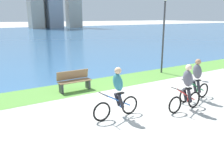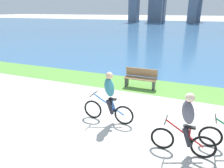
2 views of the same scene
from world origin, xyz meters
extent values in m
plane|color=#B2AFA8|center=(0.00, 0.00, 0.00)|extent=(300.00, 300.00, 0.00)
cube|color=#59933D|center=(0.00, 3.11, 0.00)|extent=(120.00, 2.15, 0.01)
torus|color=black|center=(-1.85, -0.72, 0.32)|extent=(0.64, 0.06, 0.64)
torus|color=black|center=(-0.75, -0.72, 0.32)|extent=(0.64, 0.06, 0.64)
cylinder|color=blue|center=(-1.27, -0.72, 0.61)|extent=(1.07, 0.04, 0.61)
cylinder|color=blue|center=(-1.13, -0.72, 0.56)|extent=(0.04, 0.04, 0.47)
cube|color=black|center=(-1.13, -0.72, 0.81)|extent=(0.24, 0.10, 0.05)
cylinder|color=black|center=(-1.80, -0.72, 0.89)|extent=(0.03, 0.52, 0.03)
ellipsoid|color=teal|center=(-1.24, -0.72, 1.19)|extent=(0.40, 0.36, 0.65)
sphere|color=#D8AD84|center=(-1.24, -0.72, 1.57)|extent=(0.22, 0.22, 0.22)
cylinder|color=#26262D|center=(-1.19, -0.82, 0.57)|extent=(0.27, 0.11, 0.49)
cylinder|color=#26262D|center=(-1.19, -0.62, 0.57)|extent=(0.27, 0.11, 0.49)
torus|color=black|center=(0.59, -1.52, 0.31)|extent=(0.61, 0.06, 0.61)
torus|color=black|center=(1.57, -1.52, 0.31)|extent=(0.61, 0.06, 0.61)
cylinder|color=red|center=(1.10, -1.52, 0.58)|extent=(0.96, 0.04, 0.59)
cylinder|color=red|center=(1.23, -1.52, 0.53)|extent=(0.04, 0.04, 0.46)
cube|color=black|center=(1.23, -1.52, 0.78)|extent=(0.24, 0.10, 0.05)
cylinder|color=black|center=(0.64, -1.52, 0.86)|extent=(0.03, 0.52, 0.03)
ellipsoid|color=#595966|center=(1.13, -1.52, 1.16)|extent=(0.40, 0.36, 0.65)
sphere|color=beige|center=(1.13, -1.52, 1.54)|extent=(0.22, 0.22, 0.22)
cylinder|color=#26262D|center=(1.18, -1.62, 0.54)|extent=(0.27, 0.11, 0.49)
cylinder|color=#26262D|center=(1.18, -1.42, 0.54)|extent=(0.27, 0.11, 0.49)
torus|color=black|center=(1.74, -0.95, 0.30)|extent=(0.60, 0.06, 0.60)
torus|color=black|center=(2.84, -0.95, 0.30)|extent=(0.60, 0.06, 0.60)
cylinder|color=#268C4C|center=(2.32, -0.95, 0.58)|extent=(1.07, 0.04, 0.59)
cylinder|color=#268C4C|center=(2.46, -0.95, 0.53)|extent=(0.04, 0.04, 0.45)
cube|color=black|center=(2.46, -0.95, 0.77)|extent=(0.24, 0.10, 0.05)
cylinder|color=black|center=(1.79, -0.95, 0.85)|extent=(0.03, 0.52, 0.03)
ellipsoid|color=#595966|center=(2.35, -0.95, 1.15)|extent=(0.40, 0.36, 0.65)
sphere|color=#A57A59|center=(2.35, -0.95, 1.53)|extent=(0.22, 0.22, 0.22)
cylinder|color=#26262D|center=(2.40, -1.05, 0.53)|extent=(0.27, 0.11, 0.49)
cylinder|color=#26262D|center=(2.40, -0.85, 0.53)|extent=(0.27, 0.11, 0.49)
cube|color=olive|center=(-1.18, 2.76, 0.45)|extent=(1.50, 0.45, 0.04)
cube|color=olive|center=(-1.18, 2.96, 0.70)|extent=(1.50, 0.11, 0.40)
cube|color=#38383D|center=(-0.53, 2.76, 0.23)|extent=(0.08, 0.37, 0.45)
cube|color=#38383D|center=(-1.83, 2.76, 0.23)|extent=(0.08, 0.37, 0.45)
cylinder|color=#38383D|center=(4.67, 3.33, 2.04)|extent=(0.10, 0.10, 4.08)
cube|color=#ADA899|center=(14.84, 62.73, 7.52)|extent=(3.42, 4.38, 15.04)
camera|label=1|loc=(-5.48, -6.89, 3.22)|focal=39.05mm
camera|label=2|loc=(1.17, -6.37, 3.45)|focal=33.88mm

